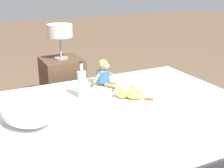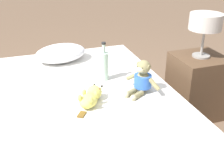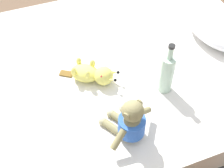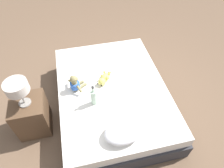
{
  "view_description": "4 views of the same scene",
  "coord_description": "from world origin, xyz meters",
  "views": [
    {
      "loc": [
        -1.89,
        1.03,
        1.33
      ],
      "look_at": [
        0.24,
        -0.04,
        0.49
      ],
      "focal_mm": 49.85,
      "sensor_mm": 36.0,
      "label": 1
    },
    {
      "loc": [
        -0.32,
        -1.75,
        1.38
      ],
      "look_at": [
        0.26,
        -0.01,
        0.47
      ],
      "focal_mm": 47.06,
      "sensor_mm": 36.0,
      "label": 2
    },
    {
      "loc": [
        1.2,
        -0.44,
        1.68
      ],
      "look_at": [
        0.21,
        -0.06,
        0.49
      ],
      "focal_mm": 51.78,
      "sensor_mm": 36.0,
      "label": 3
    },
    {
      "loc": [
        0.39,
        1.69,
        2.41
      ],
      "look_at": [
        0.0,
        0.0,
        0.46
      ],
      "focal_mm": 32.08,
      "sensor_mm": 36.0,
      "label": 4
    }
  ],
  "objects": [
    {
      "name": "pillow",
      "position": [
        0.03,
        0.7,
        0.48
      ],
      "size": [
        0.51,
        0.4,
        0.14
      ],
      "color": "white",
      "rests_on": "bed"
    },
    {
      "name": "bedside_lamp",
      "position": [
        1.06,
        0.12,
        0.8
      ],
      "size": [
        0.25,
        0.25,
        0.35
      ],
      "color": "gray",
      "rests_on": "nightstand"
    },
    {
      "name": "nightstand",
      "position": [
        1.06,
        0.12,
        0.27
      ],
      "size": [
        0.39,
        0.39,
        0.53
      ],
      "color": "brown",
      "rests_on": "ground_plane"
    },
    {
      "name": "plush_monkey",
      "position": [
        0.46,
        -0.07,
        0.51
      ],
      "size": [
        0.25,
        0.26,
        0.24
      ],
      "color": "#8E8456",
      "rests_on": "bed"
    },
    {
      "name": "glass_bottle",
      "position": [
        0.27,
        0.21,
        0.52
      ],
      "size": [
        0.07,
        0.07,
        0.3
      ],
      "color": "#B2D1B7",
      "rests_on": "bed"
    },
    {
      "name": "plush_yellow_creature",
      "position": [
        0.08,
        -0.11,
        0.46
      ],
      "size": [
        0.24,
        0.29,
        0.1
      ],
      "color": "#EAE066",
      "rests_on": "bed"
    },
    {
      "name": "ground_plane",
      "position": [
        0.0,
        0.0,
        0.0
      ],
      "size": [
        16.0,
        16.0,
        0.0
      ],
      "primitive_type": "plane",
      "color": "brown"
    },
    {
      "name": "bed",
      "position": [
        0.0,
        0.0,
        0.2
      ],
      "size": [
        1.44,
        1.93,
        0.41
      ],
      "color": "#2D2D33",
      "rests_on": "ground_plane"
    }
  ]
}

